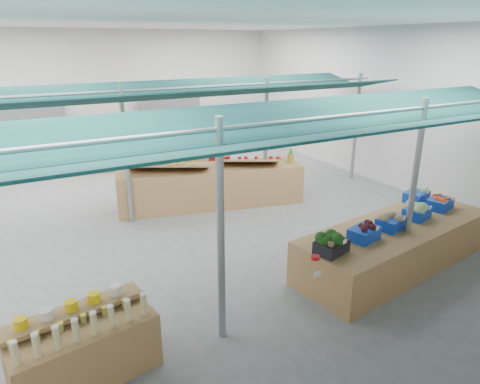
{
  "coord_description": "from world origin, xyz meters",
  "views": [
    {
      "loc": [
        -3.15,
        -8.39,
        3.81
      ],
      "look_at": [
        0.6,
        -1.6,
        1.07
      ],
      "focal_mm": 32.0,
      "sensor_mm": 36.0,
      "label": 1
    }
  ],
  "objects_px": {
    "fruit_counter": "(211,186)",
    "vendor_left": "(148,165)",
    "veg_counter": "(395,245)",
    "bottle_shelf": "(83,347)",
    "vendor_right": "(214,157)",
    "crate_stack": "(445,229)"
  },
  "relations": [
    {
      "from": "bottle_shelf",
      "to": "veg_counter",
      "type": "height_order",
      "value": "bottle_shelf"
    },
    {
      "from": "fruit_counter",
      "to": "crate_stack",
      "type": "distance_m",
      "value": 5.24
    },
    {
      "from": "veg_counter",
      "to": "vendor_right",
      "type": "xyz_separation_m",
      "value": [
        -0.96,
        5.43,
        0.5
      ]
    },
    {
      "from": "bottle_shelf",
      "to": "fruit_counter",
      "type": "distance_m",
      "value": 5.85
    },
    {
      "from": "vendor_left",
      "to": "veg_counter",
      "type": "bearing_deg",
      "value": 131.11
    },
    {
      "from": "bottle_shelf",
      "to": "veg_counter",
      "type": "distance_m",
      "value": 5.34
    },
    {
      "from": "vendor_left",
      "to": "bottle_shelf",
      "type": "bearing_deg",
      "value": 79.35
    },
    {
      "from": "fruit_counter",
      "to": "vendor_left",
      "type": "distance_m",
      "value": 1.68
    },
    {
      "from": "veg_counter",
      "to": "fruit_counter",
      "type": "height_order",
      "value": "fruit_counter"
    },
    {
      "from": "veg_counter",
      "to": "vendor_left",
      "type": "height_order",
      "value": "vendor_left"
    },
    {
      "from": "veg_counter",
      "to": "fruit_counter",
      "type": "distance_m",
      "value": 4.61
    },
    {
      "from": "crate_stack",
      "to": "veg_counter",
      "type": "bearing_deg",
      "value": -173.76
    },
    {
      "from": "fruit_counter",
      "to": "vendor_right",
      "type": "height_order",
      "value": "vendor_right"
    },
    {
      "from": "veg_counter",
      "to": "vendor_left",
      "type": "bearing_deg",
      "value": 109.36
    },
    {
      "from": "vendor_right",
      "to": "bottle_shelf",
      "type": "bearing_deg",
      "value": 66.01
    },
    {
      "from": "vendor_right",
      "to": "fruit_counter",
      "type": "bearing_deg",
      "value": 75.55
    },
    {
      "from": "fruit_counter",
      "to": "vendor_left",
      "type": "relative_size",
      "value": 2.5
    },
    {
      "from": "veg_counter",
      "to": "fruit_counter",
      "type": "xyz_separation_m",
      "value": [
        -1.56,
        4.33,
        0.09
      ]
    },
    {
      "from": "fruit_counter",
      "to": "crate_stack",
      "type": "height_order",
      "value": "fruit_counter"
    },
    {
      "from": "fruit_counter",
      "to": "vendor_right",
      "type": "bearing_deg",
      "value": 75.55
    },
    {
      "from": "bottle_shelf",
      "to": "vendor_left",
      "type": "relative_size",
      "value": 0.98
    },
    {
      "from": "veg_counter",
      "to": "crate_stack",
      "type": "xyz_separation_m",
      "value": [
        1.62,
        0.18,
        -0.11
      ]
    }
  ]
}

